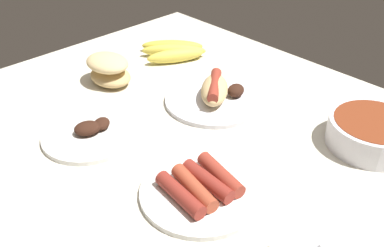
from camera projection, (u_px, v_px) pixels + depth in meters
The scene contains 7 objects.
ground_plane at pixel (211, 146), 88.08cm from camera, with size 120.00×90.00×3.00cm, color silver.
plate_hotdog_assembled at pixel (215, 95), 98.48cm from camera, with size 22.45×22.45×5.61cm.
bowl_chili at pixel (373, 132), 84.29cm from camera, with size 17.42×17.42×5.60cm.
bread_stack at pixel (109, 69), 105.14cm from camera, with size 12.32×9.66×7.20cm.
plate_grilled_meat at pixel (90, 133), 87.69cm from camera, with size 18.86×18.86×3.38cm.
plate_sausages at pixel (201, 189), 73.47cm from camera, with size 20.90×20.90×3.58cm.
banana_bunch at pixel (174, 51), 118.57cm from camera, with size 18.08×18.80×3.60cm.
Camera 1 is at (48.29, -51.65, 51.38)cm, focal length 40.72 mm.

